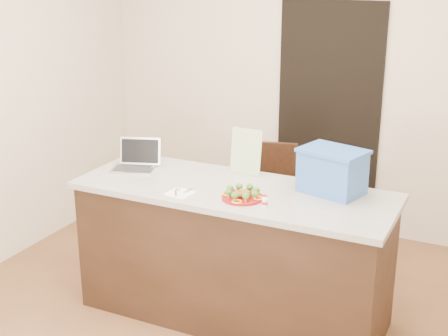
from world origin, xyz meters
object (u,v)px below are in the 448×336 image
at_px(napkin, 180,193).
at_px(plate, 242,197).
at_px(yogurt_bottle, 265,202).
at_px(blue_box, 332,171).
at_px(chair, 264,196).
at_px(island, 233,253).
at_px(laptop, 136,160).

bearing_deg(napkin, plate, 12.98).
distance_m(yogurt_bottle, blue_box, 0.51).
height_order(yogurt_bottle, chair, yogurt_bottle).
bearing_deg(island, napkin, -137.53).
xyz_separation_m(blue_box, chair, (-0.71, 0.66, -0.52)).
bearing_deg(laptop, island, -24.96).
height_order(napkin, chair, chair).
distance_m(plate, blue_box, 0.59).
relative_size(plate, napkin, 1.64).
relative_size(plate, blue_box, 0.57).
bearing_deg(blue_box, laptop, -159.51).
distance_m(plate, napkin, 0.39).
xyz_separation_m(laptop, blue_box, (1.37, 0.12, 0.09)).
bearing_deg(island, blue_box, 18.49).
bearing_deg(napkin, blue_box, 27.13).
height_order(island, plate, plate).
relative_size(laptop, blue_box, 0.75).
height_order(island, blue_box, blue_box).
relative_size(napkin, chair, 0.16).
distance_m(plate, chair, 1.10).
distance_m(napkin, chair, 1.16).
relative_size(island, yogurt_bottle, 27.90).
height_order(island, napkin, napkin).
xyz_separation_m(laptop, chair, (0.66, 0.77, -0.43)).
bearing_deg(blue_box, yogurt_bottle, -109.75).
distance_m(napkin, yogurt_bottle, 0.56).
bearing_deg(blue_box, island, -145.90).
relative_size(plate, laptop, 0.76).
height_order(napkin, yogurt_bottle, yogurt_bottle).
xyz_separation_m(island, chair, (-0.13, 0.85, 0.08)).
height_order(laptop, blue_box, blue_box).
bearing_deg(blue_box, plate, -127.51).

